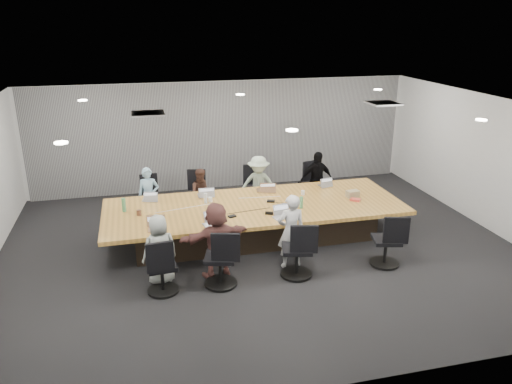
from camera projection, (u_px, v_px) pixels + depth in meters
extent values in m
cube|color=black|center=(261.00, 248.00, 9.88)|extent=(10.00, 8.00, 0.00)
cube|color=white|center=(261.00, 107.00, 8.94)|extent=(10.00, 8.00, 0.00)
cube|color=beige|center=(223.00, 135.00, 13.07)|extent=(10.00, 0.00, 2.80)
cube|color=beige|center=(347.00, 287.00, 5.75)|extent=(10.00, 0.00, 2.80)
cube|color=beige|center=(490.00, 164.00, 10.54)|extent=(0.00, 8.00, 2.80)
cube|color=gray|center=(224.00, 136.00, 13.00)|extent=(9.80, 0.04, 2.80)
cube|color=#2D2218|center=(255.00, 223.00, 10.23)|extent=(4.80, 1.40, 0.66)
cube|color=#BF893B|center=(255.00, 207.00, 10.10)|extent=(6.00, 2.20, 0.08)
imported|color=#84AEC7|center=(149.00, 196.00, 10.90)|extent=(0.50, 0.36, 1.27)
cube|color=#B2B2B7|center=(150.00, 200.00, 10.35)|extent=(0.31, 0.24, 0.02)
imported|color=#422920|center=(202.00, 194.00, 11.18)|extent=(0.58, 0.46, 1.16)
cube|color=#B2B2B7|center=(206.00, 195.00, 10.62)|extent=(0.34, 0.23, 0.02)
imported|color=#94A892|center=(259.00, 185.00, 11.44)|extent=(0.98, 0.71, 1.37)
cube|color=#8C6647|center=(265.00, 190.00, 10.91)|extent=(0.39, 0.30, 0.02)
imported|color=black|center=(316.00, 180.00, 11.75)|extent=(0.83, 0.39, 1.38)
cube|color=#B2B2B7|center=(325.00, 185.00, 11.23)|extent=(0.32, 0.25, 0.02)
imported|color=#9AA29B|center=(160.00, 249.00, 8.45)|extent=(0.68, 0.53, 1.23)
cube|color=#8C6647|center=(157.00, 229.00, 8.90)|extent=(0.34, 0.24, 0.02)
imported|color=brown|center=(216.00, 240.00, 8.64)|extent=(1.33, 0.67, 1.37)
cube|color=#B2B2B7|center=(211.00, 224.00, 9.12)|extent=(0.33, 0.25, 0.02)
imported|color=#BCBDBE|center=(291.00, 231.00, 8.94)|extent=(0.52, 0.34, 1.40)
cube|color=#B2B2B7|center=(282.00, 218.00, 9.43)|extent=(0.36, 0.28, 0.02)
cylinder|color=#49905A|center=(124.00, 205.00, 9.70)|extent=(0.10, 0.10, 0.28)
cylinder|color=#49905A|center=(301.00, 203.00, 9.87)|extent=(0.08, 0.08, 0.24)
cylinder|color=silver|center=(206.00, 198.00, 10.14)|extent=(0.08, 0.08, 0.21)
cylinder|color=white|center=(210.00, 200.00, 10.24)|extent=(0.09, 0.09, 0.10)
cylinder|color=white|center=(303.00, 193.00, 10.64)|extent=(0.10, 0.10, 0.10)
cylinder|color=brown|center=(139.00, 213.00, 9.55)|extent=(0.10, 0.10, 0.11)
cube|color=black|center=(232.00, 216.00, 9.48)|extent=(0.17, 0.13, 0.03)
cube|color=black|center=(271.00, 201.00, 10.25)|extent=(0.19, 0.15, 0.03)
cube|color=black|center=(269.00, 213.00, 9.59)|extent=(0.16, 0.09, 0.06)
cube|color=tan|center=(353.00, 194.00, 10.50)|extent=(0.28, 0.20, 0.14)
cube|color=#CA3D30|center=(355.00, 200.00, 10.31)|extent=(0.23, 0.23, 0.04)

